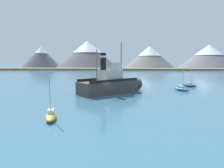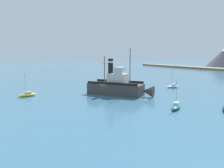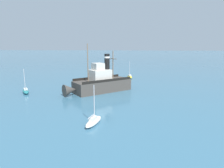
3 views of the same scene
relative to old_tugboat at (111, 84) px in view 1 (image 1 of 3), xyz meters
name	(u,v)px [view 1 (image 1 of 3)]	position (x,y,z in m)	size (l,w,h in m)	color
ground_plane	(104,95)	(-1.15, -2.82, -1.83)	(600.00, 600.00, 0.00)	#38667F
mountain_ridge	(127,55)	(7.36, 122.90, 8.29)	(173.22, 51.48, 21.77)	#56545B
shoreline_strip	(116,69)	(-1.15, 91.15, -1.23)	(240.00, 12.00, 1.20)	#7A6B4C
old_tugboat	(111,84)	(0.00, 0.00, 0.00)	(13.07, 12.01, 9.90)	#423D38
sailboat_navy	(190,85)	(18.62, 9.50, -1.40)	(3.04, 3.76, 4.90)	navy
sailboat_teal	(181,89)	(14.73, 3.03, -1.40)	(3.13, 3.72, 4.90)	#23757A
sailboat_yellow	(51,116)	(-5.68, -18.16, -1.40)	(2.05, 3.96, 4.90)	gold
sailboat_white	(106,81)	(-2.28, 17.33, -1.40)	(1.94, 3.95, 4.90)	white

